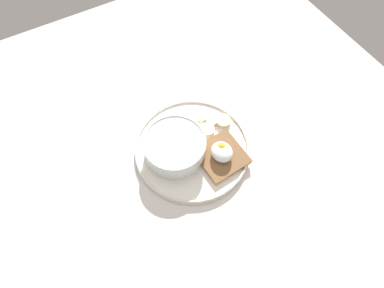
# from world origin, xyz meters

# --- Properties ---
(ground_plane) EXTENTS (1.20, 1.20, 0.02)m
(ground_plane) POSITION_xyz_m (0.00, 0.00, 0.01)
(ground_plane) COLOR beige
(ground_plane) RESTS_ON ground
(plate) EXTENTS (0.27, 0.27, 0.02)m
(plate) POSITION_xyz_m (0.00, 0.00, 0.03)
(plate) COLOR silver
(plate) RESTS_ON ground_plane
(oatmeal_bowl) EXTENTS (0.14, 0.14, 0.05)m
(oatmeal_bowl) POSITION_xyz_m (-0.01, -0.04, 0.06)
(oatmeal_bowl) COLOR white
(oatmeal_bowl) RESTS_ON plate
(toast_slice) EXTENTS (0.11, 0.11, 0.01)m
(toast_slice) POSITION_xyz_m (0.05, 0.05, 0.04)
(toast_slice) COLOR brown
(toast_slice) RESTS_ON plate
(poached_egg) EXTENTS (0.05, 0.05, 0.03)m
(poached_egg) POSITION_xyz_m (0.05, 0.05, 0.06)
(poached_egg) COLOR white
(poached_egg) RESTS_ON toast_slice
(banana_slice_front) EXTENTS (0.05, 0.04, 0.01)m
(banana_slice_front) POSITION_xyz_m (-0.02, 0.10, 0.04)
(banana_slice_front) COLOR beige
(banana_slice_front) RESTS_ON plate
(banana_slice_left) EXTENTS (0.03, 0.03, 0.01)m
(banana_slice_left) POSITION_xyz_m (-0.06, 0.06, 0.04)
(banana_slice_left) COLOR beige
(banana_slice_left) RESTS_ON plate
(banana_slice_back) EXTENTS (0.04, 0.04, 0.01)m
(banana_slice_back) POSITION_xyz_m (-0.04, 0.08, 0.04)
(banana_slice_back) COLOR beige
(banana_slice_back) RESTS_ON plate
(banana_slice_right) EXTENTS (0.05, 0.05, 0.01)m
(banana_slice_right) POSITION_xyz_m (-0.02, 0.06, 0.04)
(banana_slice_right) COLOR beige
(banana_slice_right) RESTS_ON plate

